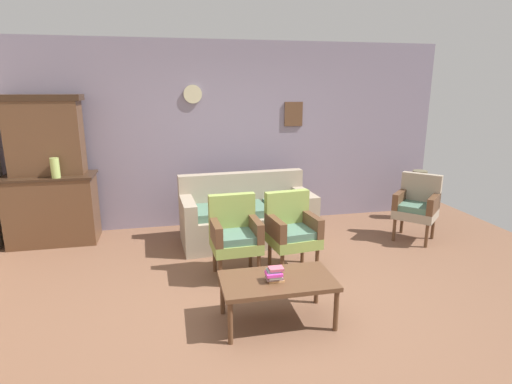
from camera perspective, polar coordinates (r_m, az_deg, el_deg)
ground_plane at (r=4.16m, az=3.29°, el=-15.32°), size 7.68×7.68×0.00m
wall_back_with_decor at (r=6.22m, az=-2.99°, el=7.90°), size 6.40×0.09×2.70m
side_cabinet at (r=6.14m, az=-26.32°, el=-2.14°), size 1.16×0.55×0.93m
cabinet_upper_hutch at (r=6.04m, az=-27.19°, el=7.07°), size 0.99×0.38×1.03m
vase_on_cabinet at (r=5.80m, az=-26.05°, el=3.02°), size 0.11×0.11×0.26m
floral_couch at (r=5.61m, az=-1.28°, el=-3.55°), size 1.80×0.90×0.90m
armchair_near_couch_end at (r=4.55m, az=-2.94°, el=-5.65°), size 0.54×0.51×0.90m
armchair_near_cabinet at (r=4.69m, az=4.97°, el=-5.06°), size 0.57×0.55×0.90m
wingback_chair_by_fireplace at (r=6.03m, az=21.39°, el=-1.59°), size 0.71×0.71×0.90m
coffee_table at (r=3.72m, az=2.99°, el=-12.52°), size 1.00×0.56×0.42m
book_stack_on_table at (r=3.63m, az=2.59°, el=-11.33°), size 0.16×0.12×0.13m
floor_vase_by_wall at (r=7.01m, az=21.48°, el=-0.36°), size 0.22×0.22×0.78m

